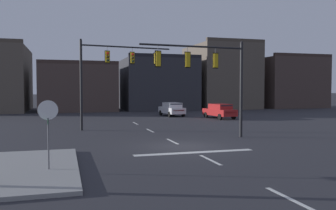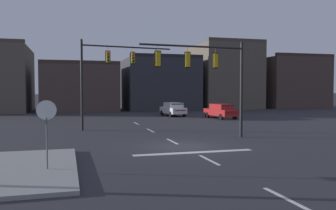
{
  "view_description": "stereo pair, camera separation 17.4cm",
  "coord_description": "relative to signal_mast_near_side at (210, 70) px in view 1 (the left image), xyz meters",
  "views": [
    {
      "loc": [
        -6.41,
        -19.08,
        3.28
      ],
      "look_at": [
        0.06,
        3.17,
        2.21
      ],
      "focal_mm": 38.19,
      "sensor_mm": 36.0,
      "label": 1
    },
    {
      "loc": [
        -6.24,
        -19.13,
        3.28
      ],
      "look_at": [
        0.06,
        3.17,
        2.21
      ],
      "focal_mm": 38.19,
      "sensor_mm": 36.0,
      "label": 2
    }
  ],
  "objects": [
    {
      "name": "ground_plane",
      "position": [
        -2.69,
        -2.48,
        -4.51
      ],
      "size": [
        400.0,
        400.0,
        0.0
      ],
      "primitive_type": "plane",
      "color": "#2B2B30"
    },
    {
      "name": "sidewalk_near_corner",
      "position": [
        -11.09,
        -6.48,
        -4.43
      ],
      "size": [
        5.0,
        8.0,
        0.15
      ],
      "primitive_type": "cube",
      "color": "gray",
      "rests_on": "ground"
    },
    {
      "name": "stop_bar_paint",
      "position": [
        -2.69,
        -4.48,
        -4.5
      ],
      "size": [
        6.4,
        0.5,
        0.01
      ],
      "primitive_type": "cube",
      "color": "silver",
      "rests_on": "ground"
    },
    {
      "name": "lane_centreline",
      "position": [
        -2.69,
        -0.48,
        -4.5
      ],
      "size": [
        0.16,
        26.4,
        0.01
      ],
      "color": "silver",
      "rests_on": "ground"
    },
    {
      "name": "signal_mast_near_side",
      "position": [
        0.0,
        0.0,
        0.0
      ],
      "size": [
        7.19,
        0.66,
        6.44
      ],
      "color": "black",
      "rests_on": "ground"
    },
    {
      "name": "signal_mast_far_side",
      "position": [
        -5.42,
        7.49,
        0.54
      ],
      "size": [
        7.6,
        1.25,
        7.17
      ],
      "color": "black",
      "rests_on": "ground"
    },
    {
      "name": "stop_sign",
      "position": [
        -9.71,
        -7.06,
        -2.36
      ],
      "size": [
        0.76,
        0.64,
        2.83
      ],
      "color": "#56565B",
      "rests_on": "ground"
    },
    {
      "name": "car_lot_nearside",
      "position": [
        7.22,
        14.3,
        -3.65
      ],
      "size": [
        2.41,
        4.63,
        1.61
      ],
      "color": "#A81E1E",
      "rests_on": "ground"
    },
    {
      "name": "car_lot_middle",
      "position": [
        3.22,
        19.19,
        -3.65
      ],
      "size": [
        2.25,
        4.58,
        1.61
      ],
      "color": "silver",
      "rests_on": "ground"
    },
    {
      "name": "building_row",
      "position": [
        3.49,
        34.02,
        -0.11
      ],
      "size": [
        58.16,
        13.98,
        10.95
      ],
      "color": "brown",
      "rests_on": "ground"
    }
  ]
}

